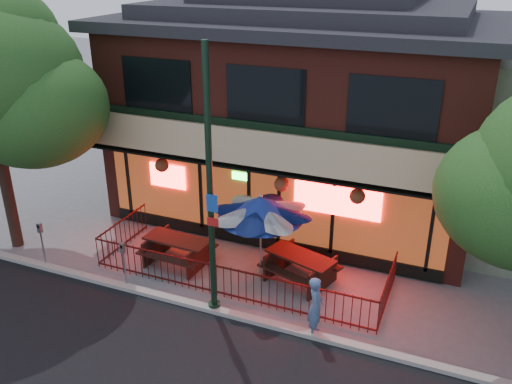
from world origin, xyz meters
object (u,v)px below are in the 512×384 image
patio_umbrella (261,207)px  parking_meter_near (124,258)px  picnic_table_left (178,247)px  pedestrian (316,307)px  street_light (211,202)px  parking_meter_far (41,237)px  picnic_table_right (300,264)px

patio_umbrella → parking_meter_near: patio_umbrella is taller
picnic_table_left → patio_umbrella: patio_umbrella is taller
pedestrian → street_light: bearing=77.5°
pedestrian → parking_meter_far: (-8.45, -0.05, 0.18)m
picnic_table_left → parking_meter_near: size_ratio=1.47×
picnic_table_left → picnic_table_right: (3.74, 0.49, -0.00)m
street_light → picnic_table_left: size_ratio=3.38×
picnic_table_right → patio_umbrella: patio_umbrella is taller
picnic_table_right → patio_umbrella: (-1.07, -0.41, 1.77)m
parking_meter_near → picnic_table_right: bearing=26.2°
street_light → picnic_table_left: bearing=140.7°
patio_umbrella → parking_meter_near: 4.07m
picnic_table_right → street_light: bearing=-127.2°
pedestrian → parking_meter_near: size_ratio=1.15×
street_light → picnic_table_right: size_ratio=2.99×
picnic_table_right → patio_umbrella: 2.11m
picnic_table_left → pedestrian: pedestrian is taller
picnic_table_left → picnic_table_right: bearing=7.5°
patio_umbrella → street_light: bearing=-108.5°
picnic_table_right → parking_meter_near: size_ratio=1.67×
pedestrian → parking_meter_far: bearing=76.8°
picnic_table_left → pedestrian: bearing=-18.9°
picnic_table_left → parking_meter_far: size_ratio=1.42×
picnic_table_right → pedestrian: bearing=-63.0°
picnic_table_left → picnic_table_right: picnic_table_left is taller
pedestrian → parking_meter_far: pedestrian is taller
pedestrian → picnic_table_right: bearing=13.4°
patio_umbrella → pedestrian: size_ratio=1.70×
patio_umbrella → parking_meter_far: patio_umbrella is taller
picnic_table_right → parking_meter_near: 4.98m
street_light → picnic_table_right: 3.78m
street_light → parking_meter_near: street_light is taller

